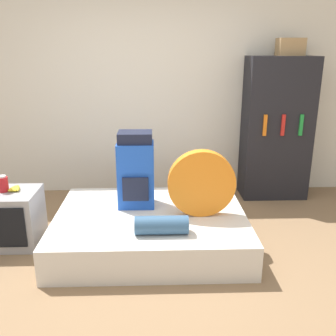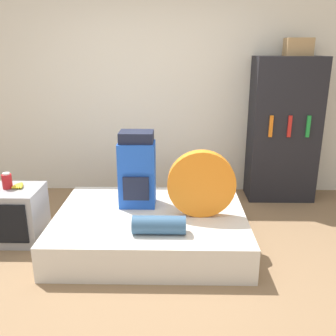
% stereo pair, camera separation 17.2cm
% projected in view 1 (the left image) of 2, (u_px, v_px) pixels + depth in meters
% --- Properties ---
extents(ground_plane, '(16.00, 16.00, 0.00)m').
position_uv_depth(ground_plane, '(150.00, 272.00, 3.16)').
color(ground_plane, '#846647').
extents(wall_back, '(8.00, 0.05, 2.60)m').
position_uv_depth(wall_back, '(150.00, 91.00, 4.67)').
color(wall_back, silver).
rests_on(wall_back, ground_plane).
extents(bed, '(1.79, 1.38, 0.31)m').
position_uv_depth(bed, '(151.00, 228.00, 3.59)').
color(bed, silver).
rests_on(bed, ground_plane).
extents(backpack, '(0.35, 0.30, 0.74)m').
position_uv_depth(backpack, '(136.00, 171.00, 3.63)').
color(backpack, blue).
rests_on(backpack, bed).
extents(tent_bag, '(0.62, 0.11, 0.62)m').
position_uv_depth(tent_bag, '(201.00, 183.00, 3.43)').
color(tent_bag, orange).
rests_on(tent_bag, bed).
extents(sleeping_roll, '(0.45, 0.16, 0.16)m').
position_uv_depth(sleeping_roll, '(162.00, 225.00, 3.13)').
color(sleeping_roll, '#33567A').
rests_on(sleeping_roll, bed).
extents(television, '(0.52, 0.48, 0.53)m').
position_uv_depth(television, '(12.00, 218.00, 3.56)').
color(television, '#939399').
rests_on(television, ground_plane).
extents(canister, '(0.09, 0.09, 0.16)m').
position_uv_depth(canister, '(3.00, 184.00, 3.48)').
color(canister, '#B2191E').
rests_on(canister, television).
extents(banana_bunch, '(0.12, 0.16, 0.03)m').
position_uv_depth(banana_bunch, '(16.00, 188.00, 3.54)').
color(banana_bunch, yellow).
rests_on(banana_bunch, television).
extents(bookshelf, '(0.80, 0.45, 1.73)m').
position_uv_depth(bookshelf, '(276.00, 129.00, 4.60)').
color(bookshelf, black).
rests_on(bookshelf, ground_plane).
extents(cardboard_box, '(0.30, 0.21, 0.20)m').
position_uv_depth(cardboard_box, '(290.00, 47.00, 4.33)').
color(cardboard_box, '#A88456').
rests_on(cardboard_box, bookshelf).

